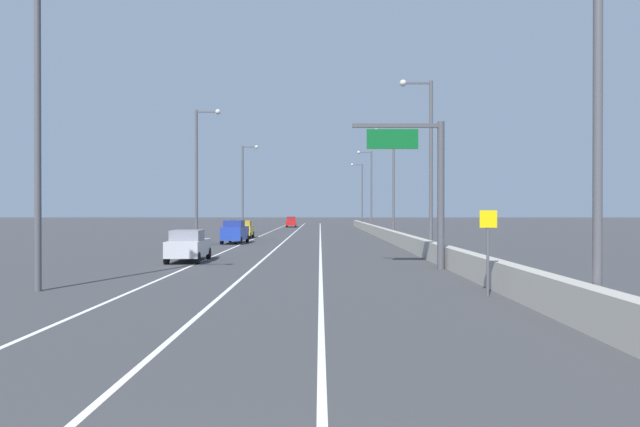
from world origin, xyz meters
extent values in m
plane|color=#38383A|center=(0.00, 64.00, 0.00)|extent=(320.00, 320.00, 0.00)
cube|color=silver|center=(-5.50, 55.00, 0.00)|extent=(0.16, 130.00, 0.00)
cube|color=silver|center=(-2.00, 55.00, 0.00)|extent=(0.16, 130.00, 0.00)
cube|color=silver|center=(1.50, 55.00, 0.00)|extent=(0.16, 130.00, 0.00)
cube|color=#9E998E|center=(8.20, 40.00, 0.55)|extent=(0.60, 120.00, 1.10)
cylinder|color=#47474C|center=(7.60, 24.16, 3.75)|extent=(0.36, 0.36, 7.50)
cube|color=#47474C|center=(5.35, 24.16, 7.30)|extent=(4.50, 0.20, 0.20)
cube|color=#0C5923|center=(5.13, 24.04, 6.60)|extent=(2.60, 0.10, 1.00)
cylinder|color=#4C4C51|center=(7.30, 15.50, 1.20)|extent=(0.10, 0.10, 2.40)
cube|color=yellow|center=(7.30, 15.46, 2.70)|extent=(0.60, 0.04, 0.60)
cylinder|color=#4C4C51|center=(8.68, 10.78, 5.67)|extent=(0.24, 0.24, 11.35)
cylinder|color=#4C4C51|center=(8.62, 31.57, 5.67)|extent=(0.24, 0.24, 11.35)
cube|color=#4C4C51|center=(7.72, 31.57, 11.20)|extent=(1.80, 0.12, 0.12)
sphere|color=beige|center=(6.82, 31.57, 11.20)|extent=(0.44, 0.44, 0.44)
cylinder|color=#4C4C51|center=(9.05, 52.36, 5.67)|extent=(0.24, 0.24, 11.35)
cube|color=#4C4C51|center=(8.15, 52.36, 11.20)|extent=(1.80, 0.12, 0.12)
sphere|color=beige|center=(7.25, 52.36, 11.20)|extent=(0.44, 0.44, 0.44)
cylinder|color=#4C4C51|center=(8.74, 73.14, 5.67)|extent=(0.24, 0.24, 11.35)
cube|color=#4C4C51|center=(7.84, 73.14, 11.20)|extent=(1.80, 0.12, 0.12)
sphere|color=beige|center=(6.94, 73.14, 11.20)|extent=(0.44, 0.44, 0.44)
cylinder|color=#4C4C51|center=(9.06, 93.93, 5.67)|extent=(0.24, 0.24, 11.35)
cube|color=#4C4C51|center=(8.16, 93.93, 11.20)|extent=(1.80, 0.12, 0.12)
sphere|color=beige|center=(7.26, 93.93, 11.20)|extent=(0.44, 0.44, 0.44)
cylinder|color=#4C4C51|center=(-9.00, 16.78, 5.67)|extent=(0.24, 0.24, 11.35)
cylinder|color=#4C4C51|center=(-8.83, 41.72, 5.67)|extent=(0.24, 0.24, 11.35)
cube|color=#4C4C51|center=(-7.93, 41.72, 11.20)|extent=(1.80, 0.12, 0.12)
sphere|color=beige|center=(-7.03, 41.72, 11.20)|extent=(0.44, 0.44, 0.44)
cylinder|color=#4C4C51|center=(-8.56, 66.67, 5.67)|extent=(0.24, 0.24, 11.35)
cube|color=#4C4C51|center=(-7.66, 66.67, 11.20)|extent=(1.80, 0.12, 0.12)
sphere|color=beige|center=(-6.76, 66.67, 11.20)|extent=(0.44, 0.44, 0.44)
cube|color=red|center=(-3.69, 93.31, 0.81)|extent=(1.92, 4.80, 0.95)
cube|color=maroon|center=(-3.67, 92.83, 1.59)|extent=(1.61, 2.19, 0.60)
cylinder|color=black|center=(-4.56, 95.19, 0.34)|extent=(0.25, 0.69, 0.68)
cylinder|color=black|center=(-2.98, 95.25, 0.34)|extent=(0.25, 0.69, 0.68)
cylinder|color=black|center=(-4.41, 91.36, 0.34)|extent=(0.25, 0.69, 0.68)
cylinder|color=black|center=(-2.83, 91.42, 0.34)|extent=(0.25, 0.69, 0.68)
cube|color=gold|center=(-6.72, 54.94, 0.82)|extent=(1.82, 4.05, 0.97)
cube|color=olive|center=(-6.71, 54.54, 1.61)|extent=(1.56, 1.84, 0.60)
cylinder|color=black|center=(-7.54, 56.48, 0.34)|extent=(0.23, 0.68, 0.68)
cylinder|color=black|center=(-5.97, 56.52, 0.34)|extent=(0.23, 0.68, 0.68)
cylinder|color=black|center=(-7.48, 53.37, 0.34)|extent=(0.23, 0.68, 0.68)
cylinder|color=black|center=(-5.90, 53.40, 0.34)|extent=(0.23, 0.68, 0.68)
cube|color=#B7B7BC|center=(-6.24, 28.44, 0.80)|extent=(2.02, 4.42, 0.92)
cube|color=gray|center=(-6.23, 28.00, 1.56)|extent=(1.71, 2.02, 0.60)
cylinder|color=black|center=(-7.16, 30.14, 0.34)|extent=(0.24, 0.69, 0.68)
cylinder|color=black|center=(-5.44, 30.20, 0.34)|extent=(0.24, 0.69, 0.68)
cylinder|color=black|center=(-7.05, 26.68, 0.34)|extent=(0.24, 0.69, 0.68)
cylinder|color=black|center=(-5.33, 26.73, 0.34)|extent=(0.24, 0.69, 0.68)
cube|color=#1E389E|center=(-6.25, 45.79, 0.93)|extent=(1.95, 4.60, 1.17)
cube|color=navy|center=(-6.26, 45.33, 1.81)|extent=(1.65, 2.09, 0.60)
cylinder|color=black|center=(-7.01, 47.63, 0.34)|extent=(0.24, 0.69, 0.68)
cylinder|color=black|center=(-5.37, 47.58, 0.34)|extent=(0.24, 0.69, 0.68)
cylinder|color=black|center=(-7.13, 43.99, 0.34)|extent=(0.24, 0.69, 0.68)
cylinder|color=black|center=(-5.49, 43.94, 0.34)|extent=(0.24, 0.69, 0.68)
camera|label=1|loc=(1.47, -3.25, 3.00)|focal=30.36mm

